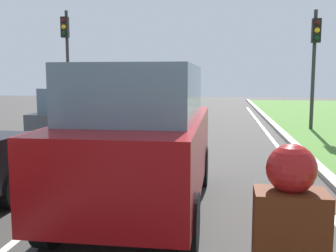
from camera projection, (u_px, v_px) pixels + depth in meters
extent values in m
plane|color=#383533|center=(158.00, 146.00, 12.04)|extent=(60.00, 60.00, 0.00)
cube|color=silver|center=(136.00, 146.00, 12.14)|extent=(0.12, 32.00, 0.01)
cube|color=silver|center=(280.00, 149.00, 11.55)|extent=(0.12, 32.00, 0.01)
cube|color=#9E9B93|center=(298.00, 148.00, 11.48)|extent=(0.24, 48.00, 0.12)
cube|color=maroon|center=(142.00, 152.00, 6.23)|extent=(1.92, 4.51, 1.10)
cube|color=slate|center=(139.00, 92.00, 5.96)|extent=(1.71, 2.71, 0.80)
cylinder|color=black|center=(114.00, 164.00, 7.91)|extent=(0.22, 0.76, 0.76)
cylinder|color=black|center=(202.00, 166.00, 7.68)|extent=(0.22, 0.76, 0.76)
cylinder|color=black|center=(49.00, 217.00, 4.91)|extent=(0.22, 0.76, 0.76)
cylinder|color=black|center=(189.00, 224.00, 4.67)|extent=(0.22, 0.76, 0.76)
cylinder|color=black|center=(11.00, 188.00, 6.37)|extent=(0.23, 0.64, 0.64)
cube|color=#474C51|center=(78.00, 123.00, 12.23)|extent=(1.67, 3.71, 0.80)
cube|color=slate|center=(74.00, 99.00, 11.89)|extent=(1.50, 1.91, 0.68)
cylinder|color=black|center=(70.00, 130.00, 13.61)|extent=(0.23, 0.60, 0.60)
cylinder|color=black|center=(113.00, 130.00, 13.42)|extent=(0.23, 0.60, 0.60)
cylinder|color=black|center=(37.00, 141.00, 11.14)|extent=(0.23, 0.60, 0.60)
cylinder|color=black|center=(88.00, 142.00, 10.95)|extent=(0.23, 0.60, 0.60)
cube|color=#4C1E0C|center=(289.00, 243.00, 2.22)|extent=(0.40, 0.27, 0.60)
sphere|color=maroon|center=(291.00, 169.00, 2.19)|extent=(0.28, 0.28, 0.28)
cylinder|color=#2D2D2D|center=(313.00, 71.00, 15.36)|extent=(0.14, 0.14, 4.65)
cube|color=black|center=(316.00, 31.00, 14.98)|extent=(0.32, 0.24, 0.90)
sphere|color=#3F0F0F|center=(317.00, 23.00, 14.81)|extent=(0.20, 0.20, 0.20)
sphere|color=#F2AD19|center=(317.00, 30.00, 14.85)|extent=(0.20, 0.20, 0.20)
sphere|color=black|center=(317.00, 38.00, 14.88)|extent=(0.20, 0.20, 0.20)
cylinder|color=#2D2D2D|center=(68.00, 68.00, 17.91)|extent=(0.14, 0.14, 5.04)
cube|color=black|center=(65.00, 27.00, 17.50)|extent=(0.32, 0.24, 0.90)
sphere|color=#3F0F0F|center=(63.00, 20.00, 17.33)|extent=(0.20, 0.20, 0.20)
sphere|color=#F2AD19|center=(64.00, 27.00, 17.37)|extent=(0.20, 0.20, 0.20)
sphere|color=black|center=(64.00, 33.00, 17.40)|extent=(0.20, 0.20, 0.20)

